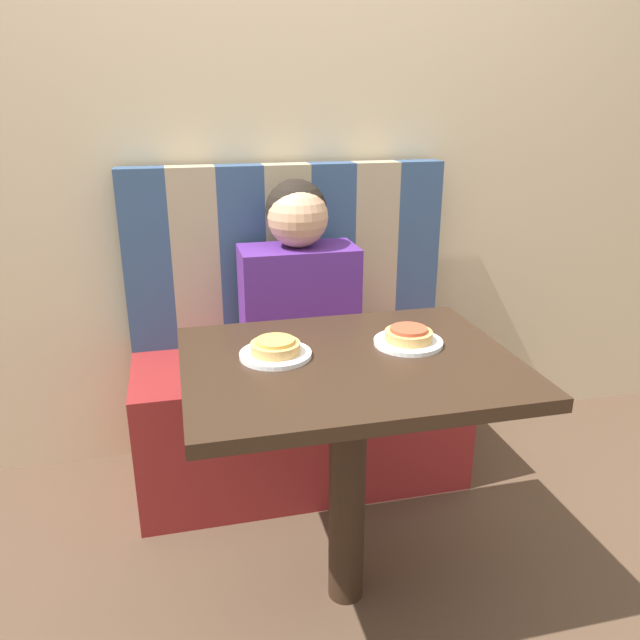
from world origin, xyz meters
name	(u,v)px	position (x,y,z in m)	size (l,w,h in m)	color
ground_plane	(345,592)	(0.00, 0.00, 0.00)	(12.00, 12.00, 0.00)	#4C3828
wall_back	(280,114)	(0.00, 0.94, 1.30)	(7.00, 0.05, 2.60)	#C6B28E
booth_seat	(300,416)	(0.00, 0.63, 0.24)	(1.17, 0.51, 0.49)	maroon
booth_backrest	(287,253)	(0.00, 0.84, 0.81)	(1.17, 0.09, 0.65)	navy
dining_table	(349,401)	(0.00, 0.00, 0.62)	(0.83, 0.65, 0.74)	black
person	(298,273)	(0.00, 0.64, 0.79)	(0.40, 0.23, 0.62)	#4C237A
plate_left	(276,354)	(-0.18, 0.06, 0.75)	(0.18, 0.18, 0.01)	white
plate_right	(408,342)	(0.18, 0.06, 0.75)	(0.18, 0.18, 0.01)	white
pizza_left	(275,346)	(-0.18, 0.06, 0.77)	(0.13, 0.13, 0.04)	tan
pizza_right	(409,334)	(0.18, 0.06, 0.77)	(0.13, 0.13, 0.04)	tan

